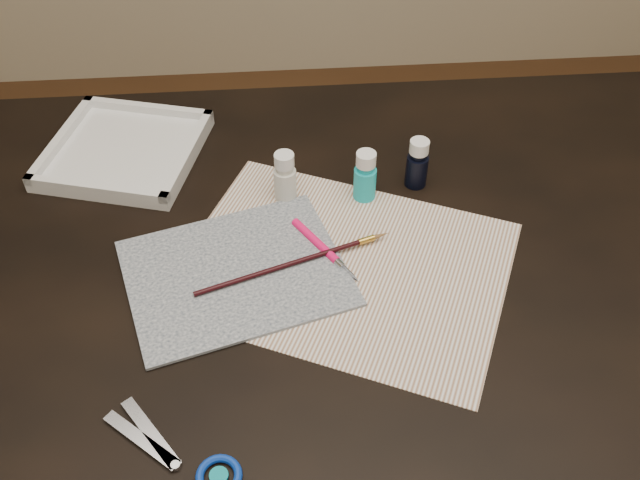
{
  "coord_description": "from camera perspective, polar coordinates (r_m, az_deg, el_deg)",
  "views": [
    {
      "loc": [
        -0.05,
        -0.67,
        1.46
      ],
      "look_at": [
        0.0,
        0.0,
        0.8
      ],
      "focal_mm": 40.0,
      "sensor_mm": 36.0,
      "label": 1
    }
  ],
  "objects": [
    {
      "name": "table",
      "position": [
        1.27,
        -0.0,
        -13.75
      ],
      "size": [
        1.3,
        0.9,
        0.75
      ],
      "primitive_type": "cube",
      "color": "black",
      "rests_on": "ground"
    },
    {
      "name": "paper",
      "position": [
        0.97,
        1.9,
        -2.06
      ],
      "size": [
        0.53,
        0.48,
        0.0
      ],
      "primitive_type": "cube",
      "rotation": [
        0.0,
        0.0,
        -0.43
      ],
      "color": "white",
      "rests_on": "table"
    },
    {
      "name": "canvas",
      "position": [
        0.97,
        -6.76,
        -2.62
      ],
      "size": [
        0.34,
        0.3,
        0.0
      ],
      "primitive_type": "cube",
      "rotation": [
        0.0,
        0.0,
        0.28
      ],
      "color": "black",
      "rests_on": "paper"
    },
    {
      "name": "paint_bottle_white",
      "position": [
        1.05,
        -2.82,
        5.08
      ],
      "size": [
        0.04,
        0.04,
        0.08
      ],
      "primitive_type": "cylinder",
      "rotation": [
        0.0,
        0.0,
        -0.41
      ],
      "color": "silver",
      "rests_on": "table"
    },
    {
      "name": "paint_bottle_cyan",
      "position": [
        1.05,
        3.63,
        5.15
      ],
      "size": [
        0.04,
        0.04,
        0.08
      ],
      "primitive_type": "cylinder",
      "rotation": [
        0.0,
        0.0,
        -0.32
      ],
      "color": "#16B6C3",
      "rests_on": "table"
    },
    {
      "name": "paint_bottle_navy",
      "position": [
        1.09,
        7.8,
        6.12
      ],
      "size": [
        0.04,
        0.04,
        0.08
      ],
      "primitive_type": "cylinder",
      "rotation": [
        0.0,
        0.0,
        -0.18
      ],
      "color": "black",
      "rests_on": "table"
    },
    {
      "name": "paintbrush",
      "position": [
        0.96,
        -1.97,
        -1.79
      ],
      "size": [
        0.27,
        0.1,
        0.01
      ],
      "primitive_type": null,
      "rotation": [
        0.0,
        0.0,
        0.34
      ],
      "color": "black",
      "rests_on": "canvas"
    },
    {
      "name": "craft_knife",
      "position": [
        0.98,
        0.45,
        -0.85
      ],
      "size": [
        0.09,
        0.13,
        0.01
      ],
      "primitive_type": null,
      "rotation": [
        0.0,
        0.0,
        -1.01
      ],
      "color": "#FF1060",
      "rests_on": "paper"
    },
    {
      "name": "scissors",
      "position": [
        0.82,
        -12.67,
        -16.8
      ],
      "size": [
        0.21,
        0.2,
        0.01
      ],
      "primitive_type": null,
      "rotation": [
        0.0,
        0.0,
        2.44
      ],
      "color": "silver",
      "rests_on": "table"
    },
    {
      "name": "palette_tray",
      "position": [
        1.19,
        -15.38,
        7.01
      ],
      "size": [
        0.28,
        0.28,
        0.03
      ],
      "primitive_type": "cube",
      "rotation": [
        0.0,
        0.0,
        -0.27
      ],
      "color": "silver",
      "rests_on": "table"
    }
  ]
}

